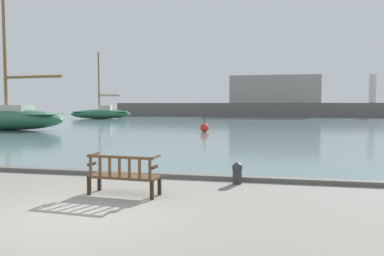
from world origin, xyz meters
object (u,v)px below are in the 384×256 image
sailboat_mid_port (101,113)px  channel_buoy (205,128)px  park_bench (123,175)px  sailboat_far_starboard (10,117)px  mooring_bollard (237,172)px

sailboat_mid_port → channel_buoy: 27.51m
park_bench → sailboat_mid_port: size_ratio=0.18×
park_bench → sailboat_far_starboard: 24.08m
park_bench → mooring_bollard: (2.40, 1.74, -0.16)m
sailboat_far_starboard → mooring_bollard: 24.64m
sailboat_far_starboard → mooring_bollard: (18.91, -15.78, -0.75)m
sailboat_mid_port → sailboat_far_starboard: (2.74, -21.66, 0.18)m
sailboat_mid_port → sailboat_far_starboard: size_ratio=0.72×
sailboat_mid_port → channel_buoy: bearing=-49.4°
sailboat_mid_port → mooring_bollard: sailboat_mid_port is taller
mooring_bollard → channel_buoy: (-3.76, 16.55, 0.09)m
channel_buoy → sailboat_mid_port: bearing=130.6°
sailboat_far_starboard → channel_buoy: (15.15, 0.77, -0.66)m
park_bench → mooring_bollard: size_ratio=2.93×
park_bench → channel_buoy: 18.34m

